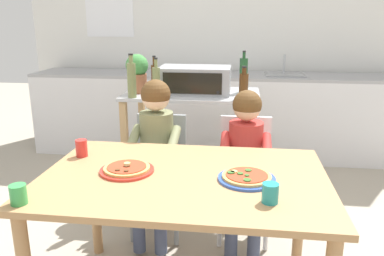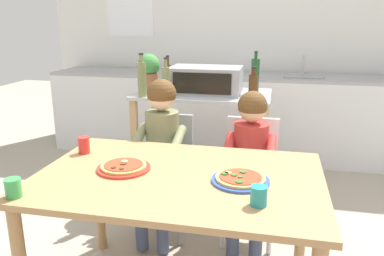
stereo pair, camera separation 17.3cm
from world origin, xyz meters
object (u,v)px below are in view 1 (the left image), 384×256
object	(u,v)px
drinking_cup_teal	(270,193)
drinking_cup_red	(82,148)
toaster_oven	(195,80)
dining_chair_right	(245,168)
bottle_slim_sauce	(156,82)
child_in_red_shirt	(246,151)
bottle_squat_spirits	(155,74)
kitchen_island_cart	(192,128)
bottle_brown_beer	(132,79)
dining_chair_left	(160,165)
dining_table	(184,193)
bottle_clear_vinegar	(243,75)
drinking_cup_green	(18,194)
potted_herb_plant	(137,72)
bottle_tall_green_wine	(244,85)
pizza_plate_red_rimmed	(127,169)
child_in_olive_shirt	(155,142)
pizza_plate_blue_rimmed	(247,177)

from	to	relation	value
drinking_cup_teal	drinking_cup_red	size ratio (longest dim) A/B	0.89
toaster_oven	dining_chair_right	xyz separation A→B (m)	(0.40, -0.53, -0.51)
bottle_slim_sauce	child_in_red_shirt	size ratio (longest dim) A/B	0.29
bottle_squat_spirits	drinking_cup_red	xyz separation A→B (m)	(-0.10, -1.36, -0.21)
bottle_squat_spirits	kitchen_island_cart	bearing A→B (deg)	-34.54
kitchen_island_cart	bottle_brown_beer	distance (m)	0.65
bottle_brown_beer	dining_chair_left	world-z (taller)	bottle_brown_beer
toaster_oven	dining_table	size ratio (longest dim) A/B	0.40
bottle_clear_vinegar	drinking_cup_teal	distance (m)	1.63
child_in_red_shirt	drinking_cup_green	distance (m)	1.38
bottle_slim_sauce	drinking_cup_red	bearing A→B (deg)	-104.56
potted_herb_plant	dining_table	size ratio (longest dim) A/B	0.22
bottle_clear_vinegar	bottle_tall_green_wine	size ratio (longest dim) A/B	1.37
dining_chair_right	child_in_red_shirt	distance (m)	0.21
bottle_squat_spirits	drinking_cup_teal	world-z (taller)	bottle_squat_spirits
bottle_brown_beer	drinking_cup_red	size ratio (longest dim) A/B	3.48
bottle_tall_green_wine	drinking_cup_red	size ratio (longest dim) A/B	2.57
bottle_slim_sauce	pizza_plate_red_rimmed	world-z (taller)	bottle_slim_sauce
potted_herb_plant	bottle_brown_beer	bearing A→B (deg)	-86.53
dining_chair_right	drinking_cup_teal	bearing A→B (deg)	-84.70
bottle_squat_spirits	potted_herb_plant	distance (m)	0.31
dining_chair_left	bottle_squat_spirits	bearing A→B (deg)	104.21
child_in_olive_shirt	kitchen_island_cart	bearing A→B (deg)	77.18
dining_chair_right	drinking_cup_green	size ratio (longest dim) A/B	9.88
dining_chair_right	drinking_cup_teal	xyz separation A→B (m)	(0.09, -1.00, 0.30)
dining_chair_left	child_in_red_shirt	xyz separation A→B (m)	(0.58, -0.10, 0.17)
dining_chair_left	dining_table	bearing A→B (deg)	-69.07
potted_herb_plant	child_in_red_shirt	size ratio (longest dim) A/B	0.30
bottle_clear_vinegar	dining_chair_left	size ratio (longest dim) A/B	0.40
bottle_tall_green_wine	drinking_cup_teal	size ratio (longest dim) A/B	2.90
dining_chair_left	child_in_olive_shirt	world-z (taller)	child_in_olive_shirt
dining_chair_left	drinking_cup_red	world-z (taller)	drinking_cup_red
dining_chair_left	pizza_plate_blue_rimmed	distance (m)	1.00
pizza_plate_red_rimmed	drinking_cup_green	size ratio (longest dim) A/B	3.23
drinking_cup_red	kitchen_island_cart	bearing A→B (deg)	67.58
pizza_plate_red_rimmed	bottle_clear_vinegar	bearing A→B (deg)	67.90
toaster_oven	drinking_cup_red	bearing A→B (deg)	-113.58
bottle_slim_sauce	potted_herb_plant	size ratio (longest dim) A/B	0.98
bottle_slim_sauce	bottle_squat_spirits	bearing A→B (deg)	104.30
bottle_brown_beer	drinking_cup_green	distance (m)	1.46
toaster_oven	kitchen_island_cart	bearing A→B (deg)	159.36
bottle_squat_spirits	potted_herb_plant	world-z (taller)	potted_herb_plant
kitchen_island_cart	dining_table	size ratio (longest dim) A/B	0.77
bottle_slim_sauce	child_in_red_shirt	distance (m)	0.86
dining_chair_left	child_in_olive_shirt	size ratio (longest dim) A/B	0.76
child_in_olive_shirt	drinking_cup_green	bearing A→B (deg)	-108.30
pizza_plate_blue_rimmed	bottle_brown_beer	bearing A→B (deg)	128.22
dining_chair_right	drinking_cup_red	xyz separation A→B (m)	(-0.89, -0.57, 0.30)
bottle_slim_sauce	drinking_cup_green	size ratio (longest dim) A/B	3.60
drinking_cup_red	bottle_brown_beer	bearing A→B (deg)	87.08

